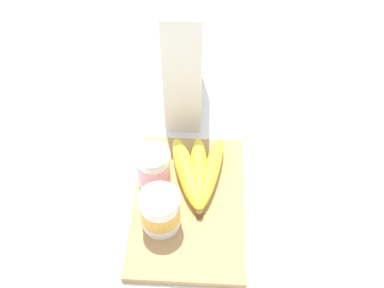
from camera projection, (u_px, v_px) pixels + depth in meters
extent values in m
plane|color=white|center=(189.00, 206.00, 0.88)|extent=(2.40, 2.40, 0.00)
cube|color=tan|center=(189.00, 203.00, 0.88)|extent=(0.33, 0.22, 0.02)
cube|color=white|center=(184.00, 53.00, 0.98)|extent=(0.21, 0.08, 0.29)
cylinder|color=white|center=(160.00, 212.00, 0.81)|extent=(0.07, 0.07, 0.08)
cylinder|color=gold|center=(160.00, 212.00, 0.81)|extent=(0.07, 0.07, 0.03)
cylinder|color=silver|center=(159.00, 199.00, 0.78)|extent=(0.08, 0.08, 0.00)
cylinder|color=white|center=(154.00, 169.00, 0.87)|extent=(0.06, 0.06, 0.08)
cylinder|color=pink|center=(154.00, 169.00, 0.87)|extent=(0.06, 0.06, 0.05)
cylinder|color=silver|center=(152.00, 155.00, 0.84)|extent=(0.07, 0.07, 0.00)
ellipsoid|color=yellow|center=(211.00, 173.00, 0.90)|extent=(0.19, 0.07, 0.03)
ellipsoid|color=yellow|center=(199.00, 172.00, 0.89)|extent=(0.18, 0.05, 0.04)
ellipsoid|color=yellow|center=(187.00, 173.00, 0.89)|extent=(0.19, 0.09, 0.04)
cylinder|color=brown|center=(199.00, 213.00, 0.84)|extent=(0.01, 0.01, 0.02)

